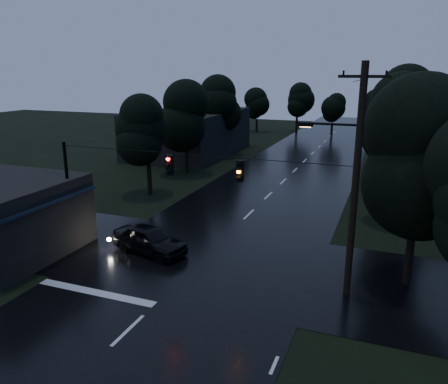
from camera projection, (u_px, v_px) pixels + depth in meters
The scene contains 15 objects.
main_road at pixel (283, 182), 39.19m from camera, with size 12.00×120.00×0.02m, color black.
cross_street at pixel (202, 260), 23.01m from camera, with size 60.00×9.00×0.02m, color black.
building_far_left at pixel (190, 132), 52.37m from camera, with size 10.00×16.00×5.00m, color black.
utility_pole_main at pixel (354, 179), 18.14m from camera, with size 3.50×0.30×10.00m.
utility_pole_far at pixel (385, 148), 33.48m from camera, with size 2.00×0.30×7.50m.
anchor_pole_left at pixel (69, 196), 23.91m from camera, with size 0.18×0.18×6.00m, color black.
span_signals at pixel (203, 167), 20.51m from camera, with size 15.00×0.37×1.12m.
tree_corner_near at pixel (421, 158), 18.84m from camera, with size 4.48×4.48×9.44m.
tree_left_a at pixel (147, 129), 33.72m from camera, with size 3.92×3.92×8.26m.
tree_left_b at pixel (185, 115), 41.02m from camera, with size 4.20×4.20×8.85m.
tree_left_c at pixel (219, 103), 50.11m from camera, with size 4.48×4.48×9.44m.
tree_right_a at pixel (396, 137), 27.37m from camera, with size 4.20×4.20×8.85m.
tree_right_b at pixel (406, 119), 34.26m from camera, with size 4.48×4.48×9.44m.
tree_right_c at pixel (411, 105), 42.94m from camera, with size 4.76×4.76×10.03m.
car at pixel (149, 240), 23.72m from camera, with size 1.78×4.43×1.51m, color black.
Camera 1 is at (8.72, -7.37, 9.61)m, focal length 35.00 mm.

